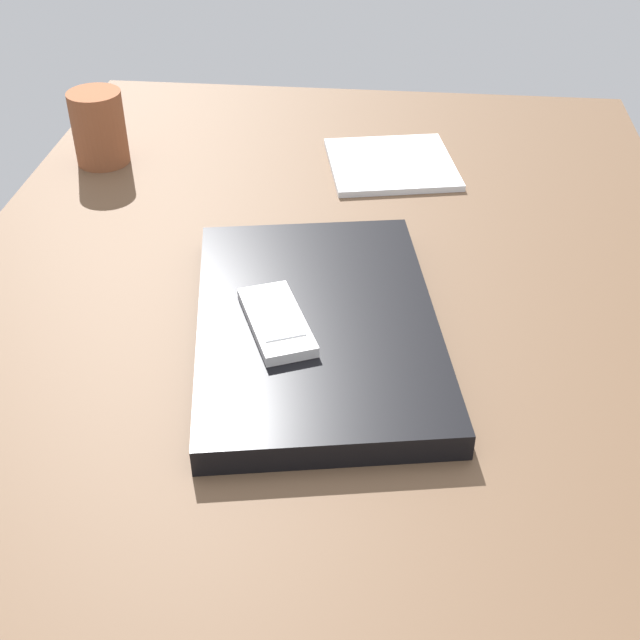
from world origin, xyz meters
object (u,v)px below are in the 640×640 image
Objects in this scene: laptop_closed at (320,326)px; cell_phone_on_laptop at (276,321)px; notepad at (391,164)px; pen_cup at (99,128)px.

laptop_closed is 2.84× the size of cell_phone_on_laptop.
laptop_closed reaches higher than notepad.
pen_cup reaches higher than notepad.
notepad is 37.99cm from pen_cup.
laptop_closed is at bearing -60.84° from cell_phone_on_laptop.
cell_phone_on_laptop is 1.28× the size of pen_cup.
notepad is at bearing -13.39° from cell_phone_on_laptop.
pen_cup is at bearing 37.37° from cell_phone_on_laptop.
pen_cup is (37.08, 28.32, 1.60)cm from cell_phone_on_laptop.
notepad is 1.67× the size of pen_cup.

